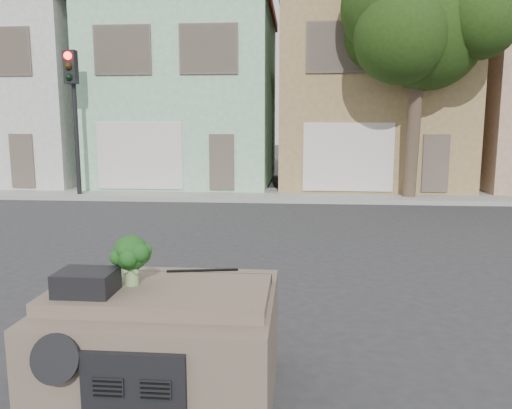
# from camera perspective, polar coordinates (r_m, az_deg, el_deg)

# --- Properties ---
(ground_plane) EXTENTS (120.00, 120.00, 0.00)m
(ground_plane) POSITION_cam_1_polar(r_m,az_deg,el_deg) (7.82, -4.35, -9.97)
(ground_plane) COLOR #303033
(ground_plane) RESTS_ON ground
(sidewalk) EXTENTS (40.00, 3.00, 0.15)m
(sidewalk) POSITION_cam_1_polar(r_m,az_deg,el_deg) (18.01, 0.96, 1.12)
(sidewalk) COLOR gray
(sidewalk) RESTS_ON ground
(townhouse_white) EXTENTS (7.20, 8.20, 7.55)m
(townhouse_white) POSITION_cam_1_polar(r_m,az_deg,el_deg) (25.01, -24.85, 11.00)
(townhouse_white) COLOR beige
(townhouse_white) RESTS_ON ground
(townhouse_mint) EXTENTS (7.20, 8.20, 7.55)m
(townhouse_mint) POSITION_cam_1_polar(r_m,az_deg,el_deg) (22.34, -7.49, 12.08)
(townhouse_mint) COLOR #96CCA1
(townhouse_mint) RESTS_ON ground
(townhouse_tan) EXTENTS (7.20, 8.20, 7.55)m
(townhouse_tan) POSITION_cam_1_polar(r_m,az_deg,el_deg) (22.01, 12.41, 11.99)
(townhouse_tan) COLOR #977C4E
(townhouse_tan) RESTS_ON ground
(traffic_signal) EXTENTS (0.40, 0.40, 5.10)m
(traffic_signal) POSITION_cam_1_polar(r_m,az_deg,el_deg) (18.48, -20.02, 8.48)
(traffic_signal) COLOR black
(traffic_signal) RESTS_ON ground
(tree_near) EXTENTS (4.40, 4.00, 8.50)m
(tree_near) POSITION_cam_1_polar(r_m,az_deg,el_deg) (17.60, 17.83, 14.14)
(tree_near) COLOR #1E360F
(tree_near) RESTS_ON ground
(car_dashboard) EXTENTS (2.00, 1.80, 1.12)m
(car_dashboard) POSITION_cam_1_polar(r_m,az_deg,el_deg) (4.88, -10.23, -15.05)
(car_dashboard) COLOR brown
(car_dashboard) RESTS_ON ground
(instrument_hump) EXTENTS (0.48, 0.38, 0.20)m
(instrument_hump) POSITION_cam_1_polar(r_m,az_deg,el_deg) (4.53, -18.81, -8.41)
(instrument_hump) COLOR black
(instrument_hump) RESTS_ON car_dashboard
(wiper_arm) EXTENTS (0.69, 0.15, 0.02)m
(wiper_arm) POSITION_cam_1_polar(r_m,az_deg,el_deg) (4.97, -6.13, -7.49)
(wiper_arm) COLOR black
(wiper_arm) RESTS_ON car_dashboard
(broccoli) EXTENTS (0.48, 0.48, 0.47)m
(broccoli) POSITION_cam_1_polar(r_m,az_deg,el_deg) (4.62, -14.06, -6.14)
(broccoli) COLOR #143B12
(broccoli) RESTS_ON car_dashboard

